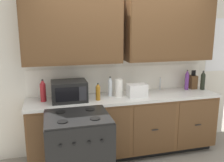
{
  "coord_description": "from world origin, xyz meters",
  "views": [
    {
      "loc": [
        -1.09,
        -3.03,
        1.95
      ],
      "look_at": [
        -0.21,
        0.27,
        1.19
      ],
      "focal_mm": 39.12,
      "sensor_mm": 36.0,
      "label": 1
    }
  ],
  "objects_px": {
    "bottle_violet": "(187,80)",
    "bottle_red": "(43,91)",
    "paper_towel_roll": "(119,88)",
    "bottle_amber": "(98,92)",
    "toaster": "(137,90)",
    "microwave": "(69,91)",
    "bottle_clear": "(110,87)",
    "bottle_dark": "(203,80)",
    "stove_range": "(78,152)",
    "knife_block": "(193,82)"
  },
  "relations": [
    {
      "from": "bottle_amber",
      "to": "bottle_clear",
      "type": "height_order",
      "value": "bottle_clear"
    },
    {
      "from": "knife_block",
      "to": "bottle_amber",
      "type": "distance_m",
      "value": 1.68
    },
    {
      "from": "toaster",
      "to": "bottle_amber",
      "type": "height_order",
      "value": "bottle_amber"
    },
    {
      "from": "paper_towel_roll",
      "to": "bottle_violet",
      "type": "height_order",
      "value": "bottle_violet"
    },
    {
      "from": "knife_block",
      "to": "bottle_red",
      "type": "height_order",
      "value": "bottle_red"
    },
    {
      "from": "stove_range",
      "to": "knife_block",
      "type": "bearing_deg",
      "value": 21.23
    },
    {
      "from": "microwave",
      "to": "bottle_clear",
      "type": "relative_size",
      "value": 1.64
    },
    {
      "from": "toaster",
      "to": "bottle_dark",
      "type": "relative_size",
      "value": 0.9
    },
    {
      "from": "stove_range",
      "to": "bottle_dark",
      "type": "height_order",
      "value": "bottle_dark"
    },
    {
      "from": "paper_towel_roll",
      "to": "bottle_clear",
      "type": "xyz_separation_m",
      "value": [
        -0.11,
        0.05,
        0.01
      ]
    },
    {
      "from": "knife_block",
      "to": "bottle_clear",
      "type": "distance_m",
      "value": 1.45
    },
    {
      "from": "bottle_violet",
      "to": "paper_towel_roll",
      "type": "bearing_deg",
      "value": -175.33
    },
    {
      "from": "toaster",
      "to": "knife_block",
      "type": "xyz_separation_m",
      "value": [
        1.07,
        0.23,
        0.02
      ]
    },
    {
      "from": "stove_range",
      "to": "toaster",
      "type": "xyz_separation_m",
      "value": [
        0.95,
        0.56,
        0.56
      ]
    },
    {
      "from": "bottle_violet",
      "to": "bottle_dark",
      "type": "xyz_separation_m",
      "value": [
        0.25,
        -0.07,
        -0.01
      ]
    },
    {
      "from": "bottle_red",
      "to": "bottle_dark",
      "type": "relative_size",
      "value": 1.0
    },
    {
      "from": "microwave",
      "to": "bottle_dark",
      "type": "xyz_separation_m",
      "value": [
        2.17,
        0.06,
        0.01
      ]
    },
    {
      "from": "toaster",
      "to": "bottle_dark",
      "type": "xyz_separation_m",
      "value": [
        1.19,
        0.12,
        0.06
      ]
    },
    {
      "from": "bottle_clear",
      "to": "bottle_dark",
      "type": "relative_size",
      "value": 0.94
    },
    {
      "from": "toaster",
      "to": "bottle_violet",
      "type": "height_order",
      "value": "bottle_violet"
    },
    {
      "from": "microwave",
      "to": "bottle_red",
      "type": "height_order",
      "value": "bottle_red"
    },
    {
      "from": "toaster",
      "to": "paper_towel_roll",
      "type": "bearing_deg",
      "value": 160.64
    },
    {
      "from": "toaster",
      "to": "microwave",
      "type": "bearing_deg",
      "value": 176.72
    },
    {
      "from": "stove_range",
      "to": "paper_towel_roll",
      "type": "xyz_separation_m",
      "value": [
        0.69,
        0.65,
        0.6
      ]
    },
    {
      "from": "stove_range",
      "to": "microwave",
      "type": "height_order",
      "value": "microwave"
    },
    {
      "from": "bottle_violet",
      "to": "bottle_clear",
      "type": "bearing_deg",
      "value": -178.01
    },
    {
      "from": "bottle_violet",
      "to": "stove_range",
      "type": "bearing_deg",
      "value": -158.39
    },
    {
      "from": "bottle_violet",
      "to": "bottle_red",
      "type": "distance_m",
      "value": 2.27
    },
    {
      "from": "paper_towel_roll",
      "to": "knife_block",
      "type": "bearing_deg",
      "value": 5.8
    },
    {
      "from": "paper_towel_roll",
      "to": "bottle_amber",
      "type": "height_order",
      "value": "paper_towel_roll"
    },
    {
      "from": "bottle_violet",
      "to": "bottle_dark",
      "type": "bearing_deg",
      "value": -15.11
    },
    {
      "from": "paper_towel_roll",
      "to": "bottle_amber",
      "type": "xyz_separation_m",
      "value": [
        -0.33,
        -0.11,
        -0.01
      ]
    },
    {
      "from": "bottle_red",
      "to": "bottle_dark",
      "type": "height_order",
      "value": "same"
    },
    {
      "from": "bottle_clear",
      "to": "bottle_red",
      "type": "distance_m",
      "value": 0.96
    },
    {
      "from": "microwave",
      "to": "bottle_clear",
      "type": "distance_m",
      "value": 0.62
    },
    {
      "from": "knife_block",
      "to": "paper_towel_roll",
      "type": "height_order",
      "value": "knife_block"
    },
    {
      "from": "paper_towel_roll",
      "to": "bottle_clear",
      "type": "relative_size",
      "value": 0.89
    },
    {
      "from": "toaster",
      "to": "bottle_dark",
      "type": "distance_m",
      "value": 1.2
    },
    {
      "from": "microwave",
      "to": "toaster",
      "type": "height_order",
      "value": "microwave"
    },
    {
      "from": "stove_range",
      "to": "bottle_violet",
      "type": "bearing_deg",
      "value": 21.61
    },
    {
      "from": "bottle_clear",
      "to": "bottle_dark",
      "type": "height_order",
      "value": "bottle_dark"
    },
    {
      "from": "toaster",
      "to": "stove_range",
      "type": "bearing_deg",
      "value": -149.56
    },
    {
      "from": "microwave",
      "to": "bottle_red",
      "type": "xyz_separation_m",
      "value": [
        -0.35,
        0.06,
        0.01
      ]
    },
    {
      "from": "stove_range",
      "to": "bottle_red",
      "type": "bearing_deg",
      "value": 119.54
    },
    {
      "from": "toaster",
      "to": "paper_towel_roll",
      "type": "height_order",
      "value": "paper_towel_roll"
    },
    {
      "from": "bottle_clear",
      "to": "bottle_violet",
      "type": "bearing_deg",
      "value": 1.99
    },
    {
      "from": "bottle_amber",
      "to": "toaster",
      "type": "bearing_deg",
      "value": 1.79
    },
    {
      "from": "stove_range",
      "to": "bottle_amber",
      "type": "distance_m",
      "value": 0.88
    },
    {
      "from": "bottle_red",
      "to": "bottle_dark",
      "type": "bearing_deg",
      "value": 0.13
    },
    {
      "from": "bottle_amber",
      "to": "bottle_clear",
      "type": "xyz_separation_m",
      "value": [
        0.22,
        0.16,
        0.02
      ]
    }
  ]
}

